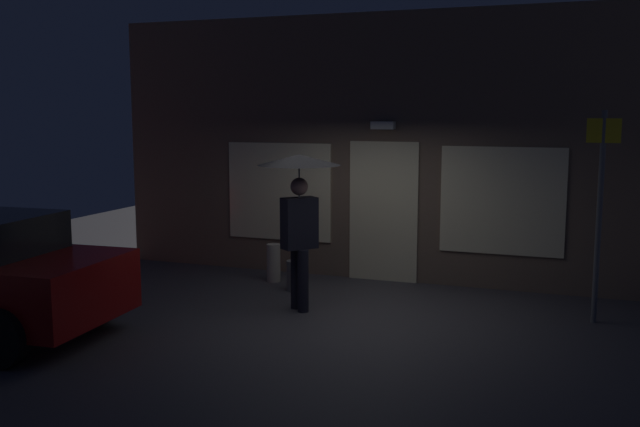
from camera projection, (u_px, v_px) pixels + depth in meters
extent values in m
plane|color=#423F44|center=(338.00, 316.00, 9.47)|extent=(18.00, 18.00, 0.00)
cube|color=brown|center=(387.00, 148.00, 11.36)|extent=(9.23, 0.30, 4.17)
cube|color=beige|center=(383.00, 212.00, 11.34)|extent=(1.10, 0.04, 2.20)
cube|color=beige|center=(279.00, 192.00, 11.92)|extent=(1.81, 0.04, 1.60)
cube|color=beige|center=(502.00, 201.00, 10.68)|extent=(1.81, 0.04, 1.60)
cube|color=white|center=(383.00, 125.00, 11.07)|extent=(0.36, 0.16, 0.12)
cylinder|color=black|center=(303.00, 281.00, 9.64)|extent=(0.15, 0.15, 0.85)
cylinder|color=black|center=(296.00, 278.00, 9.81)|extent=(0.15, 0.15, 0.85)
cube|color=black|center=(299.00, 223.00, 9.61)|extent=(0.48, 0.51, 0.69)
cube|color=silver|center=(290.00, 224.00, 9.57)|extent=(0.11, 0.12, 0.55)
cube|color=navy|center=(290.00, 225.00, 9.57)|extent=(0.05, 0.05, 0.44)
sphere|color=#A6776D|center=(299.00, 186.00, 9.54)|extent=(0.23, 0.23, 0.23)
cylinder|color=slate|center=(299.00, 188.00, 9.55)|extent=(0.02, 0.02, 0.88)
cone|color=black|center=(299.00, 160.00, 9.49)|extent=(1.11, 1.11, 0.14)
cylinder|color=black|center=(96.00, 297.00, 9.19)|extent=(0.65, 0.26, 0.64)
cylinder|color=black|center=(1.00, 338.00, 7.57)|extent=(0.65, 0.26, 0.64)
cylinder|color=#595B60|center=(599.00, 218.00, 9.02)|extent=(0.07, 0.07, 2.68)
cube|color=gold|center=(604.00, 131.00, 8.84)|extent=(0.40, 0.02, 0.30)
cylinder|color=#B2A899|center=(274.00, 263.00, 11.37)|extent=(0.21, 0.21, 0.60)
cylinder|color=slate|center=(295.00, 276.00, 10.80)|extent=(0.26, 0.26, 0.45)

